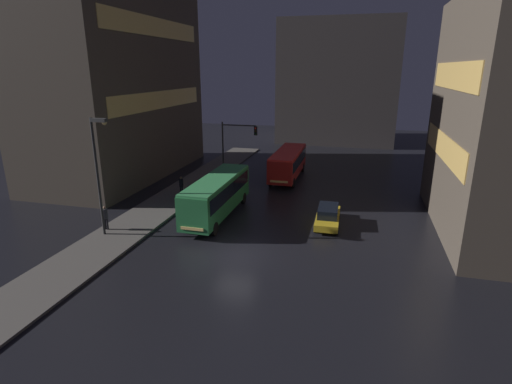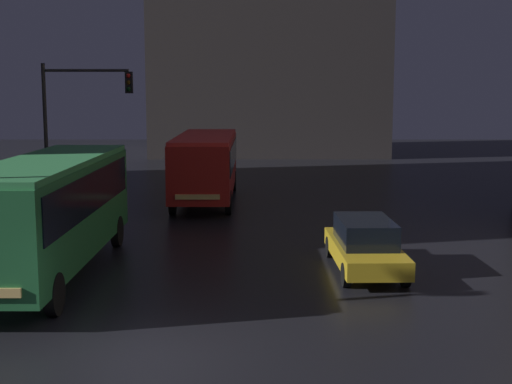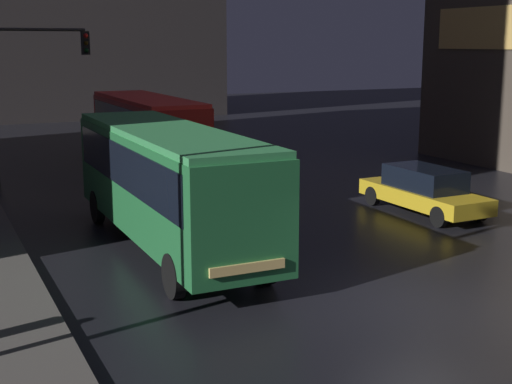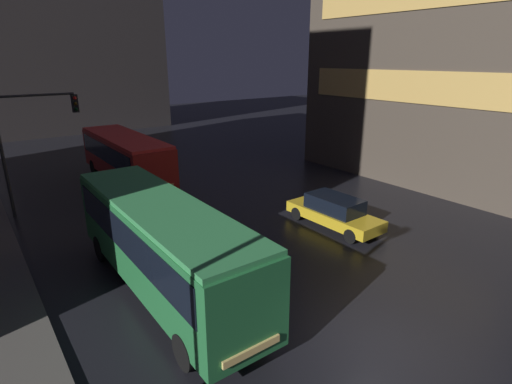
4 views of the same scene
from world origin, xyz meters
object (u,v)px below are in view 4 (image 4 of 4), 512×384
at_px(bus_near, 161,238).
at_px(traffic_light_main, 29,130).
at_px(car_taxi, 334,211).
at_px(bus_far, 126,154).

distance_m(bus_near, traffic_light_main, 11.22).
height_order(car_taxi, traffic_light_main, traffic_light_main).
xyz_separation_m(bus_near, car_taxi, (8.76, 0.43, -1.24)).
bearing_deg(bus_near, bus_far, -104.33).
height_order(bus_near, bus_far, bus_near).
relative_size(bus_near, traffic_light_main, 1.64).
bearing_deg(bus_near, car_taxi, -177.00).
bearing_deg(bus_near, traffic_light_main, -79.78).
distance_m(car_taxi, traffic_light_main, 15.30).
bearing_deg(bus_far, traffic_light_main, 22.62).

